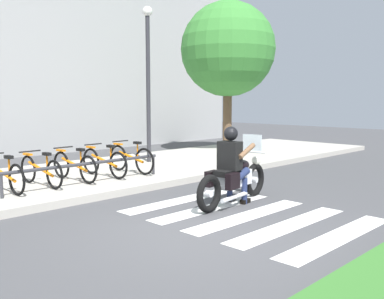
# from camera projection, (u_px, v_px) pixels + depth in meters

# --- Properties ---
(ground_plane) EXTENTS (48.00, 48.00, 0.00)m
(ground_plane) POSITION_uv_depth(u_px,v_px,m) (199.00, 231.00, 6.43)
(ground_plane) COLOR #424244
(sidewalk) EXTENTS (24.00, 4.40, 0.15)m
(sidewalk) POSITION_uv_depth(u_px,v_px,m) (45.00, 182.00, 9.85)
(sidewalk) COLOR #A8A399
(sidewalk) RESTS_ON ground
(crosswalk_stripe_0) EXTENTS (2.80, 0.40, 0.01)m
(crosswalk_stripe_0) POSITION_uv_depth(u_px,v_px,m) (338.00, 237.00, 6.14)
(crosswalk_stripe_0) COLOR white
(crosswalk_stripe_0) RESTS_ON ground
(crosswalk_stripe_1) EXTENTS (2.80, 0.40, 0.01)m
(crosswalk_stripe_1) POSITION_uv_depth(u_px,v_px,m) (290.00, 225.00, 6.70)
(crosswalk_stripe_1) COLOR white
(crosswalk_stripe_1) RESTS_ON ground
(crosswalk_stripe_2) EXTENTS (2.80, 0.40, 0.01)m
(crosswalk_stripe_2) POSITION_uv_depth(u_px,v_px,m) (248.00, 215.00, 7.26)
(crosswalk_stripe_2) COLOR white
(crosswalk_stripe_2) RESTS_ON ground
(crosswalk_stripe_3) EXTENTS (2.80, 0.40, 0.01)m
(crosswalk_stripe_3) POSITION_uv_depth(u_px,v_px,m) (213.00, 207.00, 7.82)
(crosswalk_stripe_3) COLOR white
(crosswalk_stripe_3) RESTS_ON ground
(crosswalk_stripe_4) EXTENTS (2.80, 0.40, 0.01)m
(crosswalk_stripe_4) POSITION_uv_depth(u_px,v_px,m) (182.00, 200.00, 8.38)
(crosswalk_stripe_4) COLOR white
(crosswalk_stripe_4) RESTS_ON ground
(motorcycle) EXTENTS (2.28, 0.76, 1.26)m
(motorcycle) POSITION_uv_depth(u_px,v_px,m) (234.00, 179.00, 8.06)
(motorcycle) COLOR black
(motorcycle) RESTS_ON ground
(rider) EXTENTS (0.68, 0.60, 1.45)m
(rider) POSITION_uv_depth(u_px,v_px,m) (232.00, 160.00, 7.96)
(rider) COLOR black
(rider) RESTS_ON ground
(bicycle_0) EXTENTS (0.48, 1.70, 0.73)m
(bicycle_0) POSITION_uv_depth(u_px,v_px,m) (3.00, 175.00, 8.40)
(bicycle_0) COLOR black
(bicycle_0) RESTS_ON sidewalk
(bicycle_1) EXTENTS (0.48, 1.62, 0.72)m
(bicycle_1) POSITION_uv_depth(u_px,v_px,m) (41.00, 170.00, 8.95)
(bicycle_1) COLOR black
(bicycle_1) RESTS_ON sidewalk
(bicycle_2) EXTENTS (0.48, 1.64, 0.74)m
(bicycle_2) POSITION_uv_depth(u_px,v_px,m) (74.00, 166.00, 9.49)
(bicycle_2) COLOR black
(bicycle_2) RESTS_ON sidewalk
(bicycle_3) EXTENTS (0.48, 1.64, 0.76)m
(bicycle_3) POSITION_uv_depth(u_px,v_px,m) (104.00, 162.00, 10.03)
(bicycle_3) COLOR black
(bicycle_3) RESTS_ON sidewalk
(bicycle_4) EXTENTS (0.48, 1.62, 0.78)m
(bicycle_4) POSITION_uv_depth(u_px,v_px,m) (131.00, 158.00, 10.57)
(bicycle_4) COLOR black
(bicycle_4) RESTS_ON sidewalk
(bike_rack) EXTENTS (3.69, 0.07, 0.49)m
(bike_rack) POSITION_uv_depth(u_px,v_px,m) (88.00, 165.00, 9.09)
(bike_rack) COLOR #333338
(bike_rack) RESTS_ON sidewalk
(street_lamp) EXTENTS (0.28, 0.28, 4.51)m
(street_lamp) POSITION_uv_depth(u_px,v_px,m) (148.00, 72.00, 12.21)
(street_lamp) COLOR #2D2D33
(street_lamp) RESTS_ON ground
(tree_near_rack) EXTENTS (3.31, 3.31, 5.34)m
(tree_near_rack) POSITION_uv_depth(u_px,v_px,m) (228.00, 50.00, 15.15)
(tree_near_rack) COLOR brown
(tree_near_rack) RESTS_ON ground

